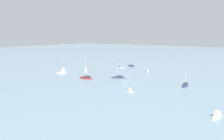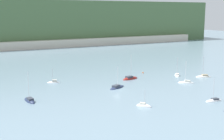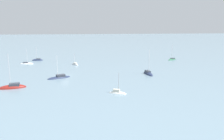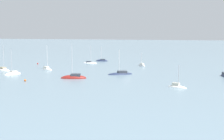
{
  "view_description": "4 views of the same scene",
  "coord_description": "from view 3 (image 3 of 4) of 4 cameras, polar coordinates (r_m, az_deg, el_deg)",
  "views": [
    {
      "loc": [
        -56.86,
        89.98,
        21.19
      ],
      "look_at": [
        11.72,
        -5.96,
        1.81
      ],
      "focal_mm": 35.0,
      "sensor_mm": 36.0,
      "label": 1
    },
    {
      "loc": [
        -51.28,
        -92.29,
        26.87
      ],
      "look_at": [
        6.44,
        15.64,
        3.97
      ],
      "focal_mm": 50.0,
      "sensor_mm": 36.0,
      "label": 2
    },
    {
      "loc": [
        -8.25,
        76.33,
        18.32
      ],
      "look_at": [
        -16.33,
        4.98,
        2.84
      ],
      "focal_mm": 35.0,
      "sensor_mm": 36.0,
      "label": 3
    },
    {
      "loc": [
        -15.65,
        98.18,
        14.35
      ],
      "look_at": [
        4.69,
        0.71,
        1.05
      ],
      "focal_mm": 50.0,
      "sensor_mm": 36.0,
      "label": 4
    }
  ],
  "objects": [
    {
      "name": "sailboat_7",
      "position": [
        115.47,
        -18.86,
        2.42
      ],
      "size": [
        5.35,
        1.69,
        7.46
      ],
      "rotation": [
        0.0,
        0.0,
        0.02
      ],
      "color": "#232D4C",
      "rests_on": "ground_plane"
    },
    {
      "name": "sailboat_1",
      "position": [
        76.47,
        -13.63,
        -1.95
      ],
      "size": [
        8.2,
        5.61,
        8.36
      ],
      "rotation": [
        0.0,
        0.0,
        0.45
      ],
      "color": "#232D4C",
      "rests_on": "ground_plane"
    },
    {
      "name": "sailboat_10",
      "position": [
        98.83,
        -9.65,
        1.36
      ],
      "size": [
        3.64,
        4.45,
        6.0
      ],
      "rotation": [
        0.0,
        0.0,
        5.33
      ],
      "color": "silver",
      "rests_on": "ground_plane"
    },
    {
      "name": "sailboat_6",
      "position": [
        69.28,
        -24.52,
        -4.21
      ],
      "size": [
        7.89,
        4.1,
        10.88
      ],
      "rotation": [
        0.0,
        0.0,
        0.19
      ],
      "color": "maroon",
      "rests_on": "ground_plane"
    },
    {
      "name": "sailboat_4",
      "position": [
        115.53,
        15.42,
        2.64
      ],
      "size": [
        6.39,
        5.54,
        8.29
      ],
      "rotation": [
        0.0,
        0.0,
        0.65
      ],
      "color": "#2D6647",
      "rests_on": "ground_plane"
    },
    {
      "name": "sailboat_9",
      "position": [
        58.28,
        1.46,
        -6.01
      ],
      "size": [
        4.96,
        3.11,
        6.13
      ],
      "rotation": [
        0.0,
        0.0,
        2.76
      ],
      "color": "white",
      "rests_on": "ground_plane"
    },
    {
      "name": "sailboat_3",
      "position": [
        107.51,
        -21.38,
        1.55
      ],
      "size": [
        6.06,
        2.37,
        7.72
      ],
      "rotation": [
        0.0,
        0.0,
        3.07
      ],
      "color": "silver",
      "rests_on": "ground_plane"
    },
    {
      "name": "sailboat_2",
      "position": [
        81.1,
        9.43,
        -0.98
      ],
      "size": [
        2.75,
        7.52,
        10.02
      ],
      "rotation": [
        0.0,
        0.0,
        1.66
      ],
      "color": "#232D4C",
      "rests_on": "ground_plane"
    },
    {
      "name": "ground_plane",
      "position": [
        78.93,
        -12.29,
        -1.54
      ],
      "size": [
        600.0,
        600.0,
        0.0
      ],
      "primitive_type": "plane",
      "color": "slate"
    }
  ]
}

